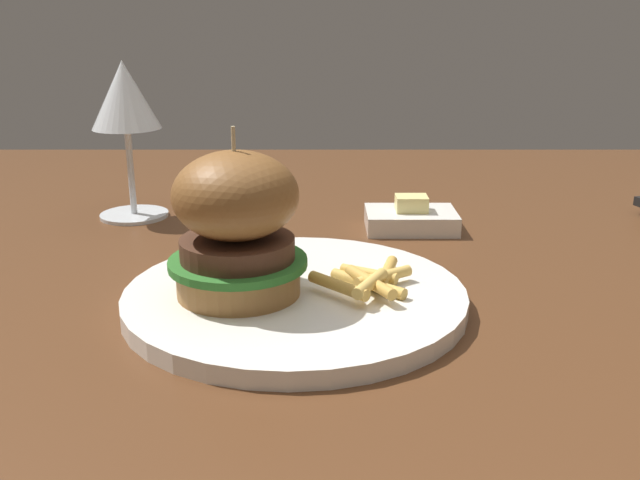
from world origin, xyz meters
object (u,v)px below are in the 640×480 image
(burger_sandwich, at_px, (235,224))
(wine_glass, at_px, (124,103))
(main_plate, at_px, (294,298))
(butter_dish, at_px, (410,218))

(burger_sandwich, relative_size, wine_glass, 0.75)
(wine_glass, bearing_deg, burger_sandwich, -60.84)
(wine_glass, bearing_deg, main_plate, -53.33)
(main_plate, relative_size, burger_sandwich, 2.08)
(burger_sandwich, distance_m, wine_glass, 0.30)
(burger_sandwich, height_order, wine_glass, wine_glass)
(wine_glass, relative_size, butter_dish, 1.81)
(burger_sandwich, xyz_separation_m, wine_glass, (-0.14, 0.26, 0.06))
(butter_dish, bearing_deg, main_plate, -119.29)
(main_plate, xyz_separation_m, wine_glass, (-0.19, 0.25, 0.12))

